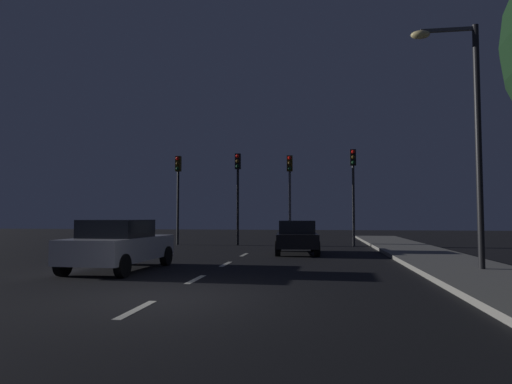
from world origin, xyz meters
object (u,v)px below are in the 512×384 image
at_px(traffic_signal_far_left, 178,183).
at_px(traffic_signal_center_right, 290,183).
at_px(traffic_signal_far_right, 353,179).
at_px(car_stopped_ahead, 297,237).
at_px(car_adjacent_lane, 119,245).
at_px(street_lamp_right, 467,123).
at_px(traffic_signal_center_left, 238,181).

relative_size(traffic_signal_far_left, traffic_signal_center_right, 1.02).
bearing_deg(traffic_signal_far_right, car_stopped_ahead, -118.19).
xyz_separation_m(traffic_signal_far_left, car_adjacent_lane, (2.15, -12.27, -2.85)).
bearing_deg(traffic_signal_center_right, car_stopped_ahead, -83.21).
distance_m(traffic_signal_far_right, street_lamp_right, 11.89).
xyz_separation_m(traffic_signal_far_left, traffic_signal_center_right, (6.58, -0.00, -0.06)).
height_order(traffic_signal_center_left, car_stopped_ahead, traffic_signal_center_left).
distance_m(traffic_signal_far_left, street_lamp_right, 17.10).
xyz_separation_m(traffic_signal_far_left, traffic_signal_center_left, (3.58, 0.00, 0.05)).
distance_m(traffic_signal_center_right, car_adjacent_lane, 13.34).
xyz_separation_m(traffic_signal_center_right, car_stopped_ahead, (0.64, -5.40, -2.83)).
distance_m(traffic_signal_center_left, car_stopped_ahead, 7.15).
relative_size(traffic_signal_center_left, car_stopped_ahead, 1.35).
relative_size(traffic_signal_far_left, traffic_signal_far_right, 0.97).
height_order(traffic_signal_center_left, traffic_signal_center_right, traffic_signal_center_left).
relative_size(traffic_signal_center_right, traffic_signal_far_right, 0.95).
bearing_deg(street_lamp_right, traffic_signal_center_right, 117.04).
relative_size(traffic_signal_far_left, traffic_signal_center_left, 0.98).
distance_m(traffic_signal_center_left, car_adjacent_lane, 12.69).
bearing_deg(traffic_signal_far_left, traffic_signal_far_right, 0.00).
bearing_deg(traffic_signal_center_right, traffic_signal_far_right, 0.01).
height_order(traffic_signal_far_left, traffic_signal_far_right, traffic_signal_far_right).
height_order(traffic_signal_center_right, car_adjacent_lane, traffic_signal_center_right).
bearing_deg(car_stopped_ahead, traffic_signal_far_left, 143.21).
distance_m(traffic_signal_far_left, traffic_signal_center_right, 6.58).
bearing_deg(traffic_signal_center_right, car_adjacent_lane, -109.85).
height_order(car_adjacent_lane, street_lamp_right, street_lamp_right).
relative_size(traffic_signal_center_right, car_stopped_ahead, 1.30).
xyz_separation_m(traffic_signal_center_left, traffic_signal_center_right, (3.00, -0.00, -0.11)).
distance_m(traffic_signal_center_right, traffic_signal_far_right, 3.54).
bearing_deg(traffic_signal_far_right, traffic_signal_far_left, -180.00).
height_order(traffic_signal_far_left, car_adjacent_lane, traffic_signal_far_left).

